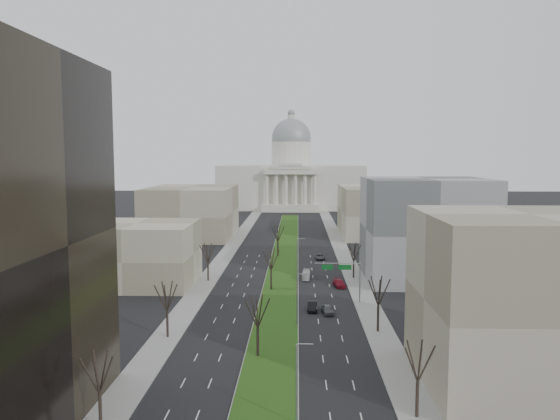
% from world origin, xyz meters
% --- Properties ---
extents(ground, '(600.00, 600.00, 0.00)m').
position_xyz_m(ground, '(0.00, 120.00, 0.00)').
color(ground, black).
rests_on(ground, ground).
extents(median, '(8.00, 222.03, 0.20)m').
position_xyz_m(median, '(0.00, 118.99, 0.10)').
color(median, '#999993').
rests_on(median, ground).
extents(sidewalk_left, '(5.00, 330.00, 0.15)m').
position_xyz_m(sidewalk_left, '(-17.50, 95.00, 0.07)').
color(sidewalk_left, gray).
rests_on(sidewalk_left, ground).
extents(sidewalk_right, '(5.00, 330.00, 0.15)m').
position_xyz_m(sidewalk_right, '(17.50, 95.00, 0.07)').
color(sidewalk_right, gray).
rests_on(sidewalk_right, ground).
extents(capitol, '(80.00, 46.00, 55.00)m').
position_xyz_m(capitol, '(0.00, 269.59, 16.31)').
color(capitol, beige).
rests_on(capitol, ground).
extents(building_beige_left, '(26.00, 22.00, 14.00)m').
position_xyz_m(building_beige_left, '(-33.00, 85.00, 7.00)').
color(building_beige_left, gray).
rests_on(building_beige_left, ground).
extents(building_tan_right, '(26.00, 24.00, 22.00)m').
position_xyz_m(building_tan_right, '(33.00, 32.00, 11.00)').
color(building_tan_right, gray).
rests_on(building_tan_right, ground).
extents(building_grey_right, '(28.00, 26.00, 24.00)m').
position_xyz_m(building_grey_right, '(34.00, 92.00, 12.00)').
color(building_grey_right, slate).
rests_on(building_grey_right, ground).
extents(building_far_left, '(30.00, 40.00, 18.00)m').
position_xyz_m(building_far_left, '(-35.00, 160.00, 9.00)').
color(building_far_left, gray).
rests_on(building_far_left, ground).
extents(building_far_right, '(30.00, 40.00, 18.00)m').
position_xyz_m(building_far_right, '(35.00, 165.00, 9.00)').
color(building_far_right, gray).
rests_on(building_far_right, ground).
extents(tree_left_near, '(5.10, 5.10, 9.18)m').
position_xyz_m(tree_left_near, '(-17.20, 18.00, 6.61)').
color(tree_left_near, black).
rests_on(tree_left_near, ground).
extents(tree_left_mid, '(5.40, 5.40, 9.72)m').
position_xyz_m(tree_left_mid, '(-17.20, 48.00, 7.00)').
color(tree_left_mid, black).
rests_on(tree_left_mid, ground).
extents(tree_left_far, '(5.28, 5.28, 9.50)m').
position_xyz_m(tree_left_far, '(-17.20, 88.00, 6.84)').
color(tree_left_far, black).
rests_on(tree_left_far, ground).
extents(tree_right_near, '(5.16, 5.16, 9.29)m').
position_xyz_m(tree_right_near, '(17.20, 22.00, 6.69)').
color(tree_right_near, black).
rests_on(tree_right_near, ground).
extents(tree_right_mid, '(5.52, 5.52, 9.94)m').
position_xyz_m(tree_right_mid, '(17.20, 52.00, 7.16)').
color(tree_right_mid, black).
rests_on(tree_right_mid, ground).
extents(tree_right_far, '(5.04, 5.04, 9.07)m').
position_xyz_m(tree_right_far, '(17.20, 92.00, 6.53)').
color(tree_right_far, black).
rests_on(tree_right_far, ground).
extents(tree_median_a, '(5.40, 5.40, 9.72)m').
position_xyz_m(tree_median_a, '(-2.00, 40.00, 7.00)').
color(tree_median_a, black).
rests_on(tree_median_a, ground).
extents(tree_median_b, '(5.40, 5.40, 9.72)m').
position_xyz_m(tree_median_b, '(-2.00, 80.00, 7.00)').
color(tree_median_b, black).
rests_on(tree_median_b, ground).
extents(tree_median_c, '(5.40, 5.40, 9.72)m').
position_xyz_m(tree_median_c, '(-2.00, 120.00, 7.00)').
color(tree_median_c, black).
rests_on(tree_median_c, ground).
extents(streetlamp_median_a, '(1.90, 0.20, 9.16)m').
position_xyz_m(streetlamp_median_a, '(3.76, 20.00, 4.81)').
color(streetlamp_median_a, gray).
rests_on(streetlamp_median_a, ground).
extents(streetlamp_median_b, '(1.90, 0.20, 9.16)m').
position_xyz_m(streetlamp_median_b, '(3.76, 55.00, 4.81)').
color(streetlamp_median_b, gray).
rests_on(streetlamp_median_b, ground).
extents(streetlamp_median_c, '(1.90, 0.20, 9.16)m').
position_xyz_m(streetlamp_median_c, '(3.76, 95.00, 4.81)').
color(streetlamp_median_c, gray).
rests_on(streetlamp_median_c, ground).
extents(mast_arm_signs, '(9.12, 0.24, 8.09)m').
position_xyz_m(mast_arm_signs, '(13.49, 70.03, 6.11)').
color(mast_arm_signs, gray).
rests_on(mast_arm_signs, ground).
extents(car_grey_near, '(2.49, 4.94, 1.62)m').
position_xyz_m(car_grey_near, '(9.41, 62.26, 0.81)').
color(car_grey_near, '#53575C').
rests_on(car_grey_near, ground).
extents(car_black, '(1.93, 5.08, 1.65)m').
position_xyz_m(car_black, '(6.60, 64.35, 0.83)').
color(car_black, black).
rests_on(car_black, ground).
extents(car_red, '(2.99, 5.70, 1.58)m').
position_xyz_m(car_red, '(13.13, 83.38, 0.79)').
color(car_red, maroon).
rests_on(car_red, ground).
extents(car_grey_far, '(2.67, 5.36, 1.46)m').
position_xyz_m(car_grey_far, '(10.10, 116.06, 0.73)').
color(car_grey_far, '#4B4E53').
rests_on(car_grey_far, ground).
extents(box_van, '(2.26, 7.50, 2.06)m').
position_xyz_m(box_van, '(5.89, 91.28, 1.03)').
color(box_van, silver).
rests_on(box_van, ground).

